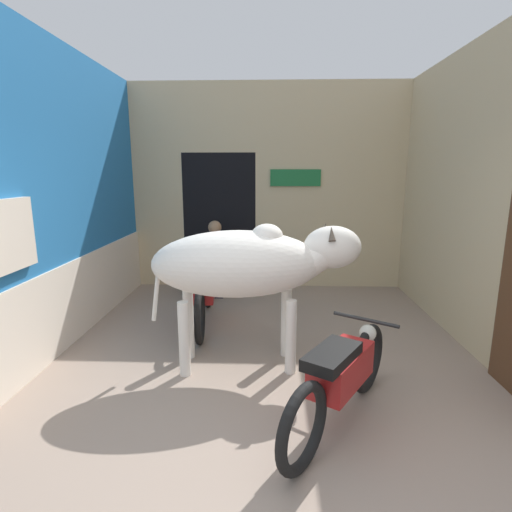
# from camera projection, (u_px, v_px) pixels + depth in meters

# --- Properties ---
(ground_plane) EXTENTS (30.00, 30.00, 0.00)m
(ground_plane) POSITION_uv_depth(u_px,v_px,m) (262.00, 456.00, 2.85)
(ground_plane) COLOR gray
(wall_left_shopfront) EXTENTS (0.25, 4.33, 3.42)m
(wall_left_shopfront) POSITION_uv_depth(u_px,v_px,m) (65.00, 200.00, 4.69)
(wall_left_shopfront) COLOR #236BAD
(wall_left_shopfront) RESTS_ON ground_plane
(wall_back_with_doorway) EXTENTS (4.59, 0.93, 3.42)m
(wall_back_with_doorway) POSITION_uv_depth(u_px,v_px,m) (248.00, 201.00, 7.06)
(wall_back_with_doorway) COLOR #C6B289
(wall_back_with_doorway) RESTS_ON ground_plane
(wall_right_with_door) EXTENTS (0.22, 4.33, 3.42)m
(wall_right_with_door) POSITION_uv_depth(u_px,v_px,m) (478.00, 199.00, 4.48)
(wall_right_with_door) COLOR #C6B289
(wall_right_with_door) RESTS_ON ground_plane
(cow) EXTENTS (2.13, 0.85, 1.49)m
(cow) POSITION_uv_depth(u_px,v_px,m) (249.00, 264.00, 3.98)
(cow) COLOR silver
(cow) RESTS_ON ground_plane
(motorcycle_near) EXTENTS (1.09, 1.61, 0.75)m
(motorcycle_near) POSITION_uv_depth(u_px,v_px,m) (341.00, 375.00, 3.13)
(motorcycle_near) COLOR black
(motorcycle_near) RESTS_ON ground_plane
(motorcycle_far) EXTENTS (0.58, 1.94, 0.77)m
(motorcycle_far) POSITION_uv_depth(u_px,v_px,m) (204.00, 291.00, 5.26)
(motorcycle_far) COLOR black
(motorcycle_far) RESTS_ON ground_plane
(shopkeeper_seated) EXTENTS (0.41, 0.34, 1.22)m
(shopkeeper_seated) POSITION_uv_depth(u_px,v_px,m) (215.00, 257.00, 6.41)
(shopkeeper_seated) COLOR #3D3842
(shopkeeper_seated) RESTS_ON ground_plane
(plastic_stool) EXTENTS (0.32, 0.32, 0.40)m
(plastic_stool) POSITION_uv_depth(u_px,v_px,m) (194.00, 283.00, 6.45)
(plastic_stool) COLOR beige
(plastic_stool) RESTS_ON ground_plane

